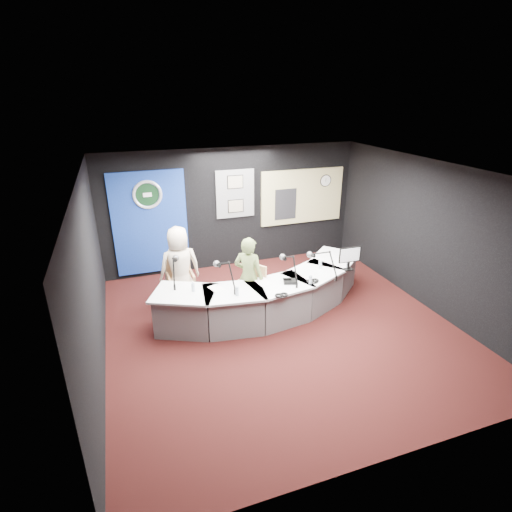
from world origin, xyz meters
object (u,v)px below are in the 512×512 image
object	(u,v)px
person_woman	(249,277)
armchair_right	(249,290)
armchair_left	(181,283)
broadcast_desk	(268,295)
person_man	(180,267)

from	to	relation	value
person_woman	armchair_right	bearing A→B (deg)	-0.00
armchair_right	person_woman	xyz separation A→B (m)	(0.00, 0.00, 0.26)
armchair_left	person_woman	size ratio (longest dim) A/B	0.61
broadcast_desk	armchair_right	size ratio (longest dim) A/B	4.40
broadcast_desk	person_man	size ratio (longest dim) A/B	2.79
armchair_right	person_man	xyz separation A→B (m)	(-1.14, 0.80, 0.30)
armchair_right	person_man	world-z (taller)	person_man
broadcast_desk	person_woman	bearing A→B (deg)	167.90
armchair_left	armchair_right	size ratio (longest dim) A/B	0.93
broadcast_desk	person_man	distance (m)	1.78
armchair_left	armchair_right	world-z (taller)	armchair_right
person_man	armchair_left	bearing A→B (deg)	180.00
armchair_right	broadcast_desk	bearing A→B (deg)	42.14
broadcast_desk	armchair_left	xyz separation A→B (m)	(-1.49, 0.87, 0.10)
armchair_left	person_woman	distance (m)	1.42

